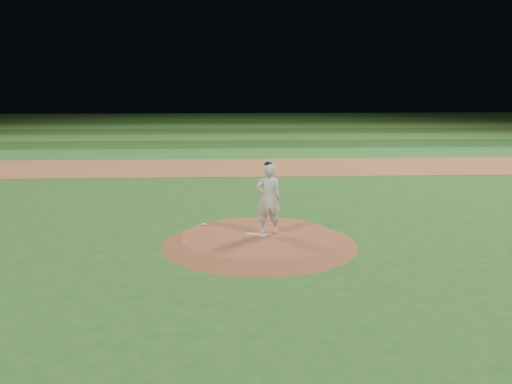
# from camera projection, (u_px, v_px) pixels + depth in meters

# --- Properties ---
(ground) EXTENTS (120.00, 120.00, 0.00)m
(ground) POSITION_uv_depth(u_px,v_px,m) (259.00, 244.00, 16.06)
(ground) COLOR #265A1D
(ground) RESTS_ON ground
(infield_dirt_band) EXTENTS (70.00, 6.00, 0.02)m
(infield_dirt_band) POSITION_uv_depth(u_px,v_px,m) (245.00, 167.00, 29.77)
(infield_dirt_band) COLOR #9C5C30
(infield_dirt_band) RESTS_ON ground
(outfield_stripe_0) EXTENTS (70.00, 5.00, 0.02)m
(outfield_stripe_0) POSITION_uv_depth(u_px,v_px,m) (242.00, 153.00, 35.15)
(outfield_stripe_0) COLOR #2C6926
(outfield_stripe_0) RESTS_ON ground
(outfield_stripe_1) EXTENTS (70.00, 5.00, 0.02)m
(outfield_stripe_1) POSITION_uv_depth(u_px,v_px,m) (240.00, 144.00, 40.05)
(outfield_stripe_1) COLOR #1B4716
(outfield_stripe_1) RESTS_ON ground
(outfield_stripe_2) EXTENTS (70.00, 5.00, 0.02)m
(outfield_stripe_2) POSITION_uv_depth(u_px,v_px,m) (239.00, 137.00, 44.94)
(outfield_stripe_2) COLOR #386524
(outfield_stripe_2) RESTS_ON ground
(outfield_stripe_3) EXTENTS (70.00, 5.00, 0.02)m
(outfield_stripe_3) POSITION_uv_depth(u_px,v_px,m) (238.00, 131.00, 49.84)
(outfield_stripe_3) COLOR #254817
(outfield_stripe_3) RESTS_ON ground
(outfield_stripe_4) EXTENTS (70.00, 5.00, 0.02)m
(outfield_stripe_4) POSITION_uv_depth(u_px,v_px,m) (237.00, 126.00, 54.73)
(outfield_stripe_4) COLOR #396725
(outfield_stripe_4) RESTS_ON ground
(outfield_stripe_5) EXTENTS (70.00, 5.00, 0.02)m
(outfield_stripe_5) POSITION_uv_depth(u_px,v_px,m) (236.00, 122.00, 59.63)
(outfield_stripe_5) COLOR #224F19
(outfield_stripe_5) RESTS_ON ground
(pitchers_mound) EXTENTS (5.50, 5.50, 0.25)m
(pitchers_mound) POSITION_uv_depth(u_px,v_px,m) (259.00, 240.00, 16.04)
(pitchers_mound) COLOR brown
(pitchers_mound) RESTS_ON ground
(pitching_rubber) EXTENTS (0.64, 0.40, 0.03)m
(pitching_rubber) POSITION_uv_depth(u_px,v_px,m) (257.00, 235.00, 16.04)
(pitching_rubber) COLOR silver
(pitching_rubber) RESTS_ON pitchers_mound
(rosin_bag) EXTENTS (0.12, 0.12, 0.07)m
(rosin_bag) POSITION_uv_depth(u_px,v_px,m) (203.00, 224.00, 17.11)
(rosin_bag) COLOR white
(rosin_bag) RESTS_ON pitchers_mound
(pitcher_on_mound) EXTENTS (0.81, 0.60, 2.08)m
(pitcher_on_mound) POSITION_uv_depth(u_px,v_px,m) (268.00, 199.00, 16.01)
(pitcher_on_mound) COLOR silver
(pitcher_on_mound) RESTS_ON pitchers_mound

